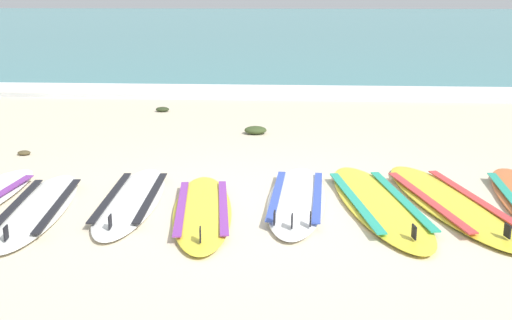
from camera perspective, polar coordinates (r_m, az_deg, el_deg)
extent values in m
plane|color=beige|center=(5.96, 0.85, -4.26)|extent=(80.00, 80.00, 0.00)
cube|color=teal|center=(41.66, 3.38, 12.33)|extent=(80.00, 60.00, 0.10)
cube|color=white|center=(12.39, 2.39, 6.12)|extent=(80.00, 1.24, 0.11)
ellipsoid|color=silver|center=(6.16, -19.11, -4.12)|extent=(0.78, 2.21, 0.07)
cube|color=black|center=(6.20, -20.87, -3.75)|extent=(0.25, 1.51, 0.01)
cube|color=black|center=(6.09, -17.38, -3.77)|extent=(0.25, 1.51, 0.01)
cube|color=black|center=(5.37, -21.63, -6.13)|extent=(0.02, 0.09, 0.11)
ellipsoid|color=white|center=(6.17, -11.17, -3.53)|extent=(0.64, 2.17, 0.07)
cube|color=black|center=(6.20, -12.94, -3.14)|extent=(0.15, 1.50, 0.01)
cube|color=black|center=(6.12, -9.42, -3.20)|extent=(0.15, 1.50, 0.01)
cube|color=black|center=(5.37, -13.03, -5.44)|extent=(0.02, 0.09, 0.11)
ellipsoid|color=yellow|center=(5.79, -4.85, -4.52)|extent=(0.79, 2.17, 0.07)
cube|color=purple|center=(5.79, -6.75, -4.16)|extent=(0.26, 1.48, 0.01)
cube|color=purple|center=(5.78, -2.97, -4.11)|extent=(0.26, 1.48, 0.01)
cube|color=black|center=(4.99, -5.05, -6.71)|extent=(0.02, 0.09, 0.11)
ellipsoid|color=white|center=(6.09, 3.70, -3.51)|extent=(0.65, 2.21, 0.07)
cube|color=#334CB2|center=(6.09, 1.85, -3.08)|extent=(0.15, 1.53, 0.01)
cube|color=#334CB2|center=(6.07, 5.56, -3.19)|extent=(0.15, 1.53, 0.01)
cube|color=black|center=(5.26, 3.27, -5.51)|extent=(0.02, 0.09, 0.11)
cube|color=black|center=(5.32, 1.68, -5.23)|extent=(0.02, 0.09, 0.11)
cube|color=black|center=(5.31, 4.93, -5.34)|extent=(0.02, 0.09, 0.11)
ellipsoid|color=yellow|center=(6.07, 10.92, -3.83)|extent=(1.04, 2.57, 0.07)
cube|color=teal|center=(5.99, 8.88, -3.56)|extent=(0.38, 1.74, 0.01)
cube|color=teal|center=(6.12, 12.95, -3.37)|extent=(0.38, 1.74, 0.01)
cube|color=black|center=(5.17, 14.07, -6.32)|extent=(0.03, 0.09, 0.11)
ellipsoid|color=yellow|center=(6.26, 17.07, -3.64)|extent=(1.19, 2.61, 0.07)
cube|color=#D13838|center=(6.15, 15.19, -3.43)|extent=(0.49, 1.75, 0.01)
cube|color=#D13838|center=(6.35, 18.94, -3.14)|extent=(0.49, 1.75, 0.01)
cube|color=black|center=(5.42, 21.74, -5.96)|extent=(0.03, 0.09, 0.11)
cube|color=teal|center=(6.42, 22.09, -3.26)|extent=(0.20, 1.73, 0.01)
ellipsoid|color=#384723|center=(8.97, -0.05, 2.71)|extent=(0.32, 0.25, 0.11)
ellipsoid|color=#2D381E|center=(10.78, -8.43, 4.55)|extent=(0.23, 0.18, 0.08)
ellipsoid|color=#4C4228|center=(8.33, -20.19, 0.61)|extent=(0.16, 0.13, 0.06)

